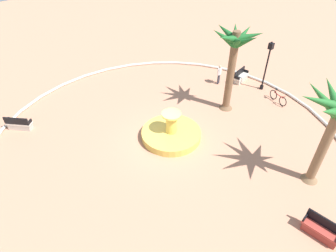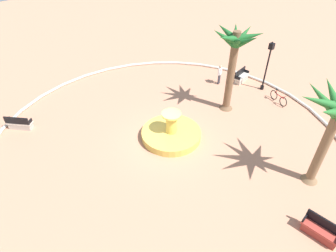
% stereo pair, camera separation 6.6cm
% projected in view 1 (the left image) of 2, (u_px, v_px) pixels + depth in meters
% --- Properties ---
extents(ground_plane, '(80.00, 80.00, 0.00)m').
position_uv_depth(ground_plane, '(167.00, 139.00, 17.73)').
color(ground_plane, tan).
extents(plaza_curb, '(21.46, 21.46, 0.20)m').
position_uv_depth(plaza_curb, '(167.00, 138.00, 17.66)').
color(plaza_curb, silver).
rests_on(plaza_curb, ground).
extents(fountain, '(3.69, 3.69, 1.81)m').
position_uv_depth(fountain, '(171.00, 133.00, 17.73)').
color(fountain, gold).
rests_on(fountain, ground).
extents(palm_tree_near_fountain, '(3.20, 3.20, 5.82)m').
position_uv_depth(palm_tree_near_fountain, '(234.00, 51.00, 17.82)').
color(palm_tree_near_fountain, brown).
rests_on(palm_tree_near_fountain, ground).
extents(bench_east, '(0.77, 1.66, 1.00)m').
position_uv_depth(bench_east, '(241.00, 77.00, 23.32)').
color(bench_east, beige).
rests_on(bench_east, ground).
extents(bench_north, '(1.64, 0.65, 1.00)m').
position_uv_depth(bench_north, '(321.00, 231.00, 12.41)').
color(bench_north, '#B73D33').
rests_on(bench_north, ground).
extents(bench_southeast, '(1.51, 1.46, 1.00)m').
position_uv_depth(bench_southeast, '(20.00, 125.00, 18.34)').
color(bench_southeast, beige).
rests_on(bench_southeast, ground).
extents(lamppost, '(0.32, 0.32, 3.89)m').
position_uv_depth(lamppost, '(267.00, 62.00, 21.13)').
color(lamppost, black).
rests_on(lamppost, ground).
extents(bicycle_red_frame, '(1.66, 0.62, 0.94)m').
position_uv_depth(bicycle_red_frame, '(278.00, 98.00, 20.81)').
color(bicycle_red_frame, black).
rests_on(bicycle_red_frame, ground).
extents(person_cyclist_helmet, '(0.30, 0.50, 1.62)m').
position_uv_depth(person_cyclist_helmet, '(219.00, 73.00, 22.65)').
color(person_cyclist_helmet, '#33333D').
rests_on(person_cyclist_helmet, ground).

